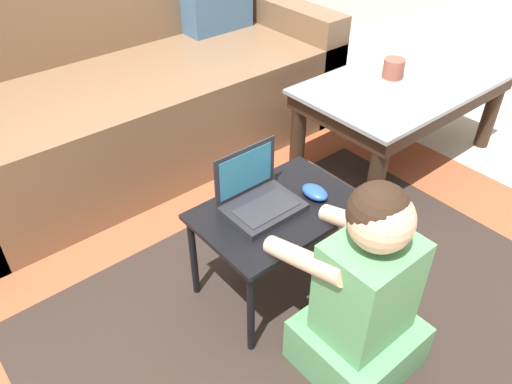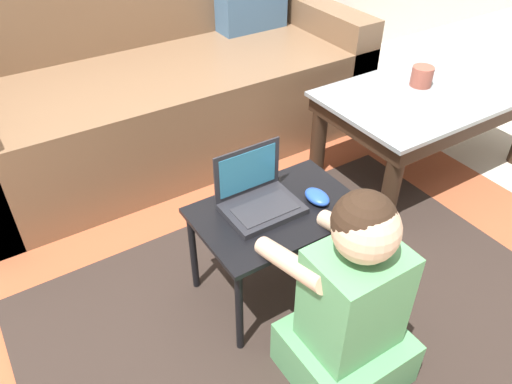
% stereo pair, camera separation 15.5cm
% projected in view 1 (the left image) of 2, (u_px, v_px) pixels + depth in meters
% --- Properties ---
extents(ground_plane, '(16.00, 16.00, 0.00)m').
position_uv_depth(ground_plane, '(260.00, 304.00, 1.74)').
color(ground_plane, beige).
extents(area_rug, '(2.42, 1.81, 0.01)m').
position_uv_depth(area_rug, '(314.00, 317.00, 1.68)').
color(area_rug, '#9E4C2D').
rests_on(area_rug, ground_plane).
extents(couch, '(1.94, 0.83, 0.94)m').
position_uv_depth(couch, '(134.00, 89.00, 2.36)').
color(couch, brown).
rests_on(couch, ground_plane).
extents(coffee_table, '(0.98, 0.57, 0.40)m').
position_uv_depth(coffee_table, '(403.00, 94.00, 2.28)').
color(coffee_table, gray).
rests_on(coffee_table, ground_plane).
extents(laptop_desk, '(0.52, 0.35, 0.36)m').
position_uv_depth(laptop_desk, '(278.00, 219.00, 1.61)').
color(laptop_desk, black).
rests_on(laptop_desk, ground_plane).
extents(laptop, '(0.24, 0.18, 0.19)m').
position_uv_depth(laptop, '(259.00, 199.00, 1.57)').
color(laptop, '#232328').
rests_on(laptop, laptop_desk).
extents(computer_mouse, '(0.07, 0.10, 0.03)m').
position_uv_depth(computer_mouse, '(316.00, 193.00, 1.62)').
color(computer_mouse, '#234CB2').
rests_on(computer_mouse, laptop_desk).
extents(person_seated, '(0.32, 0.43, 0.67)m').
position_uv_depth(person_seated, '(364.00, 297.00, 1.38)').
color(person_seated, '#518E5B').
rests_on(person_seated, ground_plane).
extents(cup_on_table, '(0.09, 0.09, 0.09)m').
position_uv_depth(cup_on_table, '(394.00, 68.00, 2.23)').
color(cup_on_table, '#994C3D').
rests_on(cup_on_table, coffee_table).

